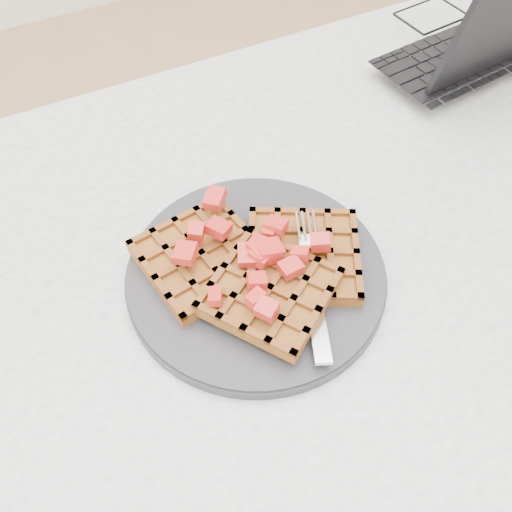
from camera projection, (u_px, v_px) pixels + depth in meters
name	position (u px, v px, depth m)	size (l,w,h in m)	color
ground	(285.00, 474.00, 1.21)	(4.00, 4.00, 0.00)	tan
table	(305.00, 320.00, 0.70)	(1.20, 0.80, 0.75)	silver
plate	(256.00, 274.00, 0.60)	(0.27, 0.27, 0.02)	#242326
waffles	(258.00, 266.00, 0.58)	(0.24, 0.22, 0.03)	brown
strawberry_pile	(256.00, 247.00, 0.56)	(0.15, 0.15, 0.02)	#9C100E
fork	(311.00, 279.00, 0.57)	(0.02, 0.18, 0.02)	silver
laptop	(472.00, 32.00, 0.82)	(0.34, 0.26, 0.22)	black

